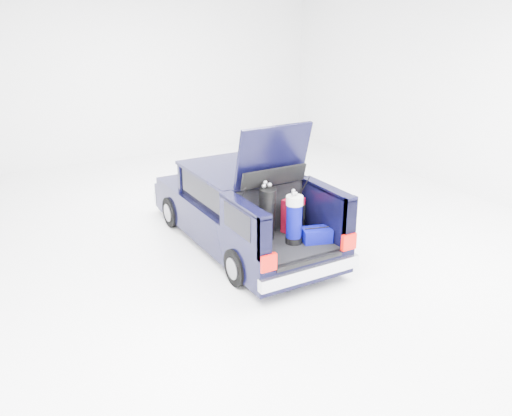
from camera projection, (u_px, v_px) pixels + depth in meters
ground at (243, 244)px, 10.18m from camera, size 14.00×14.00×0.00m
car at (240, 208)px, 10.03m from camera, size 1.87×4.65×2.47m
red_suitcase at (293, 215)px, 9.13m from camera, size 0.42×0.35×0.61m
black_golf_bag at (267, 214)px, 8.76m from camera, size 0.28×0.35×0.99m
blue_golf_bag at (294, 219)px, 8.64m from camera, size 0.31×0.31×0.91m
blue_duffel at (317, 235)px, 8.80m from camera, size 0.54×0.43×0.25m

